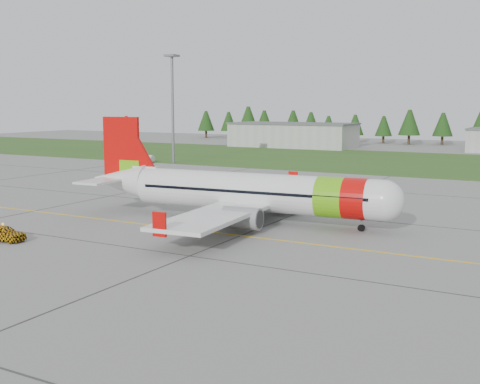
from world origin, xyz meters
The scene contains 9 objects.
ground centered at (0.00, 0.00, 0.00)m, with size 320.00×320.00×0.00m, color gray.
aircraft centered at (7.48, 13.95, 2.86)m, with size 32.77×30.26×9.92m.
follow_me_car centered at (-6.25, -3.23, 1.95)m, with size 1.57×1.33×3.91m, color #FCB70E.
service_van centered at (-36.82, 56.39, 2.23)m, with size 1.56×1.47×4.47m, color silver.
grass_strip centered at (0.00, 82.00, 0.01)m, with size 320.00×50.00×0.03m, color #30561E.
taxi_guideline centered at (0.00, 8.00, 0.01)m, with size 120.00×0.25×0.02m, color gold.
hangar_west centered at (-30.00, 110.00, 3.00)m, with size 32.00×14.00×6.00m, color #A8A8A3.
floodlight_mast centered at (-32.00, 58.00, 10.00)m, with size 0.50×0.50×20.00m, color slate.
treeline centered at (0.00, 138.00, 5.00)m, with size 160.00×8.00×10.00m, color #1C3F14, non-canonical shape.
Camera 1 is at (34.28, -36.46, 11.22)m, focal length 45.00 mm.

